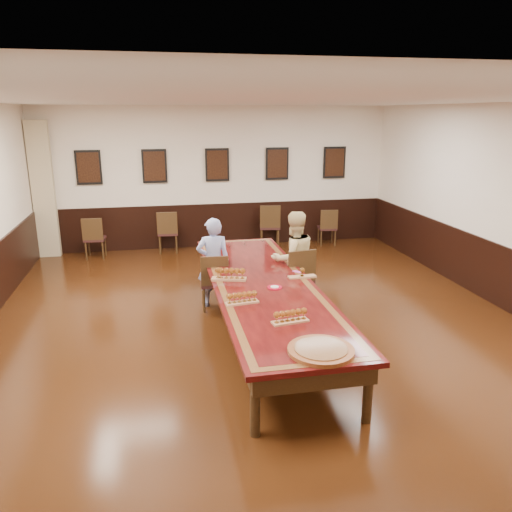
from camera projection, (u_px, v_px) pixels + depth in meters
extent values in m
cube|color=black|center=(263.00, 333.00, 7.19)|extent=(8.00, 10.00, 0.02)
cube|color=white|center=(264.00, 99.00, 6.29)|extent=(8.00, 10.00, 0.02)
cube|color=#F0E0C9|center=(217.00, 178.00, 11.46)|extent=(8.00, 0.02, 3.20)
imported|color=#4A5EBA|center=(213.00, 263.00, 7.98)|extent=(0.55, 0.38, 1.46)
imported|color=beige|center=(294.00, 259.00, 8.04)|extent=(0.86, 0.72, 1.55)
cube|color=#E44CAF|center=(297.00, 272.00, 7.44)|extent=(0.13, 0.15, 0.01)
cube|color=tan|center=(43.00, 190.00, 10.61)|extent=(0.45, 0.18, 2.90)
cube|color=black|center=(218.00, 225.00, 11.73)|extent=(7.98, 0.04, 1.00)
cube|color=black|center=(511.00, 281.00, 7.80)|extent=(0.04, 9.98, 1.00)
cube|color=#320809|center=(263.00, 285.00, 6.98)|extent=(1.40, 5.00, 0.06)
cube|color=brown|center=(263.00, 283.00, 6.98)|extent=(1.28, 4.88, 0.00)
cube|color=#320809|center=(263.00, 283.00, 6.97)|extent=(1.10, 4.70, 0.00)
cube|color=black|center=(263.00, 295.00, 7.03)|extent=(1.25, 4.85, 0.18)
cylinder|color=black|center=(255.00, 404.00, 4.79)|extent=(0.10, 0.10, 0.69)
cylinder|color=black|center=(368.00, 391.00, 5.01)|extent=(0.10, 0.10, 0.69)
cylinder|color=black|center=(206.00, 265.00, 9.16)|extent=(0.10, 0.10, 0.69)
cylinder|color=black|center=(267.00, 261.00, 9.38)|extent=(0.10, 0.10, 0.69)
cube|color=black|center=(89.00, 167.00, 10.78)|extent=(0.54, 0.03, 0.74)
cube|color=black|center=(88.00, 168.00, 10.76)|extent=(0.46, 0.01, 0.64)
cube|color=black|center=(154.00, 166.00, 11.04)|extent=(0.54, 0.03, 0.74)
cube|color=black|center=(154.00, 166.00, 11.03)|extent=(0.46, 0.01, 0.64)
cube|color=black|center=(217.00, 165.00, 11.31)|extent=(0.54, 0.03, 0.74)
cube|color=black|center=(217.00, 165.00, 11.29)|extent=(0.46, 0.01, 0.64)
cube|color=black|center=(277.00, 164.00, 11.58)|extent=(0.54, 0.03, 0.74)
cube|color=black|center=(277.00, 164.00, 11.56)|extent=(0.46, 0.01, 0.64)
cube|color=black|center=(334.00, 162.00, 11.84)|extent=(0.54, 0.03, 0.74)
cube|color=black|center=(335.00, 163.00, 11.83)|extent=(0.46, 0.01, 0.64)
cube|color=#9F6842|center=(229.00, 279.00, 7.08)|extent=(0.51, 0.28, 0.03)
cube|color=#9F6842|center=(302.00, 277.00, 7.19)|extent=(0.41, 0.14, 0.03)
cube|color=#9F6842|center=(242.00, 303.00, 6.21)|extent=(0.43, 0.19, 0.03)
cube|color=#9F6842|center=(290.00, 322.00, 5.65)|extent=(0.44, 0.19, 0.03)
cylinder|color=#AE0B22|center=(275.00, 288.00, 6.76)|extent=(0.20, 0.20, 0.02)
cylinder|color=silver|center=(275.00, 287.00, 6.75)|extent=(0.11, 0.11, 0.01)
cylinder|color=#612C13|center=(321.00, 351.00, 4.94)|extent=(0.81, 0.81, 0.04)
cylinder|color=brown|center=(321.00, 348.00, 4.94)|extent=(0.65, 0.65, 0.01)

